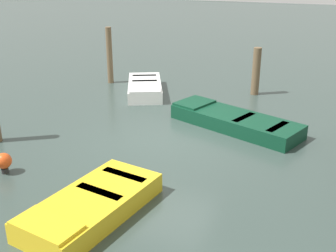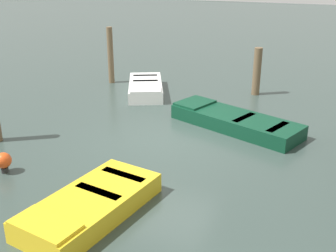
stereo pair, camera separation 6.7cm
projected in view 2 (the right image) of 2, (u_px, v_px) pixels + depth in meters
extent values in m
plane|color=#33423D|center=(168.00, 138.00, 11.29)|extent=(80.00, 80.00, 0.00)
cube|color=silver|center=(146.00, 88.00, 15.06)|extent=(3.00, 2.22, 0.40)
cube|color=#334772|center=(145.00, 84.00, 15.00)|extent=(2.52, 1.81, 0.04)
cube|color=silver|center=(146.00, 90.00, 13.97)|extent=(0.99, 1.20, 0.06)
cube|color=navy|center=(145.00, 81.00, 15.18)|extent=(0.56, 0.90, 0.04)
cube|color=navy|center=(145.00, 76.00, 15.89)|extent=(0.56, 0.90, 0.04)
cube|color=#0C3823|center=(235.00, 121.00, 11.89)|extent=(2.49, 3.97, 0.40)
cube|color=maroon|center=(235.00, 117.00, 11.84)|extent=(2.03, 3.35, 0.04)
cube|color=#0C3823|center=(195.00, 103.00, 12.74)|extent=(1.32, 1.17, 0.06)
cube|color=maroon|center=(244.00, 118.00, 11.65)|extent=(0.96, 0.52, 0.04)
cube|color=maroon|center=(278.00, 127.00, 10.99)|extent=(0.96, 0.52, 0.04)
cube|color=gold|center=(91.00, 205.00, 7.83)|extent=(3.02, 1.77, 0.40)
cube|color=#4C3319|center=(91.00, 199.00, 7.78)|extent=(2.55, 1.41, 0.04)
cube|color=gold|center=(45.00, 224.00, 6.87)|extent=(0.82, 1.26, 0.06)
cube|color=#42301E|center=(98.00, 192.00, 7.93)|extent=(0.37, 1.03, 0.04)
cube|color=#42301E|center=(123.00, 175.00, 8.55)|extent=(0.37, 1.03, 0.04)
cylinder|color=brown|center=(111.00, 55.00, 16.02)|extent=(0.22, 0.22, 2.14)
cylinder|color=brown|center=(257.00, 72.00, 14.66)|extent=(0.28, 0.28, 1.66)
cylinder|color=#262626|center=(5.00, 170.00, 9.45)|extent=(0.16, 0.16, 0.12)
sphere|color=#E54C19|center=(3.00, 160.00, 9.36)|extent=(0.36, 0.36, 0.36)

